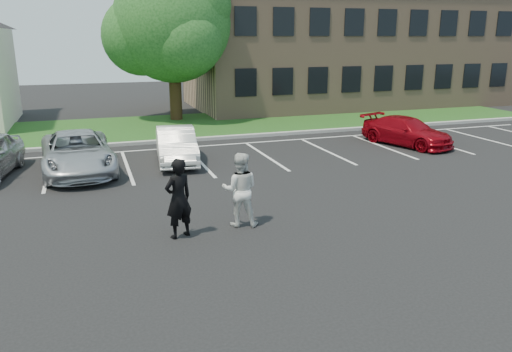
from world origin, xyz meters
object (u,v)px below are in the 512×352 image
(car_white_sedan, at_px, (176,145))
(car_red_compact, at_px, (407,131))
(office_building, at_px, (347,45))
(man_white_shirt, at_px, (240,190))
(car_silver_minivan, at_px, (77,153))
(tree, at_px, (174,26))
(man_black_suit, at_px, (178,198))

(car_white_sedan, relative_size, car_red_compact, 0.95)
(office_building, relative_size, car_red_compact, 5.15)
(office_building, bearing_deg, man_white_shirt, -124.40)
(car_silver_minivan, bearing_deg, car_red_compact, -2.85)
(office_building, relative_size, car_white_sedan, 5.43)
(car_red_compact, bearing_deg, car_white_sedan, 160.18)
(tree, bearing_deg, car_white_sedan, -100.32)
(man_white_shirt, distance_m, car_silver_minivan, 8.05)
(car_silver_minivan, distance_m, car_white_sedan, 3.67)
(office_building, relative_size, man_white_shirt, 11.49)
(man_black_suit, height_order, car_red_compact, man_black_suit)
(office_building, relative_size, man_black_suit, 11.21)
(car_white_sedan, distance_m, car_red_compact, 10.46)
(man_black_suit, height_order, car_silver_minivan, man_black_suit)
(car_white_sedan, xyz_separation_m, car_red_compact, (10.46, -0.19, -0.05))
(tree, height_order, car_white_sedan, tree)
(tree, relative_size, car_silver_minivan, 1.67)
(man_white_shirt, bearing_deg, car_silver_minivan, -41.54)
(tree, distance_m, man_black_suit, 18.54)
(tree, xyz_separation_m, car_red_compact, (8.62, -10.32, -4.72))
(tree, distance_m, car_silver_minivan, 12.72)
(man_white_shirt, bearing_deg, tree, -76.42)
(tree, bearing_deg, office_building, 15.87)
(tree, distance_m, car_white_sedan, 11.31)
(car_silver_minivan, height_order, car_white_sedan, car_silver_minivan)
(office_building, bearing_deg, tree, -164.13)
(car_red_compact, bearing_deg, office_building, 53.74)
(man_black_suit, bearing_deg, tree, -123.48)
(car_silver_minivan, bearing_deg, tree, 58.77)
(office_building, bearing_deg, man_black_suit, -126.96)
(office_building, distance_m, car_red_compact, 15.12)
(car_silver_minivan, bearing_deg, man_black_suit, -75.41)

